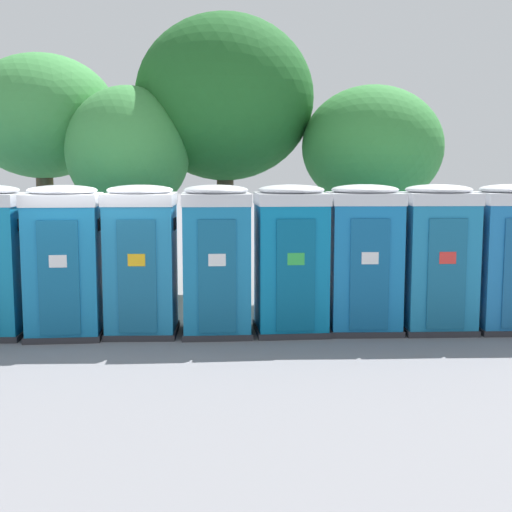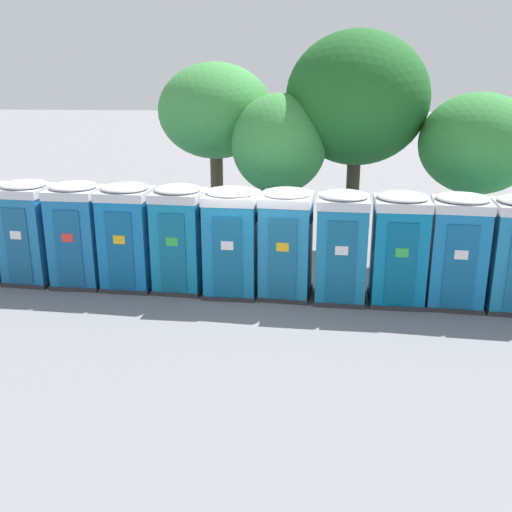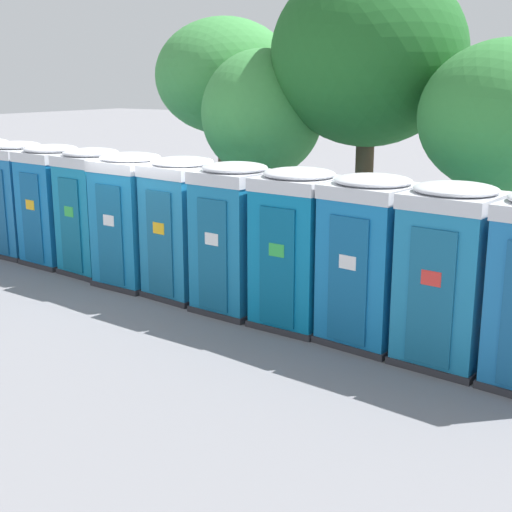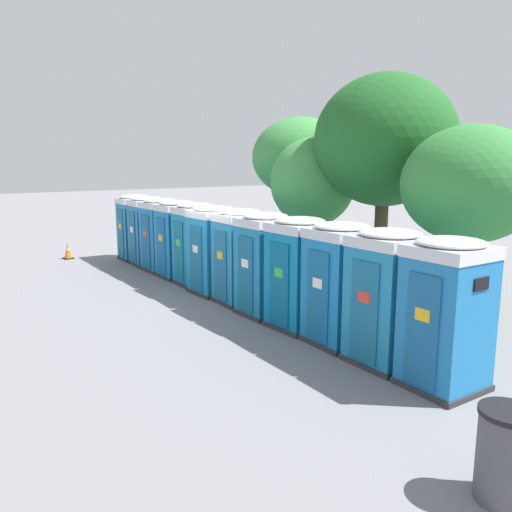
{
  "view_description": "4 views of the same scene",
  "coord_description": "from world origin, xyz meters",
  "px_view_note": "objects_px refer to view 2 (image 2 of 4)",
  "views": [
    {
      "loc": [
        0.87,
        -12.4,
        2.87
      ],
      "look_at": [
        2.55,
        -0.49,
        1.33
      ],
      "focal_mm": 50.0,
      "sensor_mm": 36.0,
      "label": 1
    },
    {
      "loc": [
        0.87,
        -13.54,
        5.16
      ],
      "look_at": [
        -0.09,
        -0.28,
        0.93
      ],
      "focal_mm": 42.0,
      "sensor_mm": 36.0,
      "label": 2
    },
    {
      "loc": [
        8.67,
        -10.02,
        3.88
      ],
      "look_at": [
        2.28,
        -0.47,
        1.01
      ],
      "focal_mm": 50.0,
      "sensor_mm": 36.0,
      "label": 3
    },
    {
      "loc": [
        11.04,
        -8.24,
        3.66
      ],
      "look_at": [
        1.41,
        -0.4,
        1.39
      ],
      "focal_mm": 35.0,
      "sensor_mm": 36.0,
      "label": 4
    }
  ],
  "objects_px": {
    "street_tree_2": "(216,112)",
    "street_tree_1": "(279,145)",
    "portapotty_1": "(29,231)",
    "portapotty_3": "(128,236)",
    "portapotty_6": "(286,243)",
    "street_tree_3": "(357,99)",
    "portapotty_9": "(457,250)",
    "portapotty_8": "(399,248)",
    "portapotty_4": "(180,238)",
    "street_tree_0": "(477,144)",
    "portapotty_7": "(342,246)",
    "portapotty_2": "(78,234)",
    "portapotty_5": "(231,241)"
  },
  "relations": [
    {
      "from": "portapotty_1",
      "to": "portapotty_3",
      "type": "xyz_separation_m",
      "value": [
        2.53,
        -0.2,
        -0.0
      ]
    },
    {
      "from": "portapotty_1",
      "to": "street_tree_1",
      "type": "height_order",
      "value": "street_tree_1"
    },
    {
      "from": "portapotty_5",
      "to": "portapotty_9",
      "type": "relative_size",
      "value": 1.0
    },
    {
      "from": "portapotty_4",
      "to": "street_tree_2",
      "type": "xyz_separation_m",
      "value": [
        0.35,
        4.05,
        2.61
      ]
    },
    {
      "from": "portapotty_9",
      "to": "street_tree_0",
      "type": "height_order",
      "value": "street_tree_0"
    },
    {
      "from": "street_tree_0",
      "to": "portapotty_2",
      "type": "bearing_deg",
      "value": -166.88
    },
    {
      "from": "street_tree_2",
      "to": "street_tree_1",
      "type": "bearing_deg",
      "value": -33.89
    },
    {
      "from": "portapotty_1",
      "to": "street_tree_2",
      "type": "xyz_separation_m",
      "value": [
        4.15,
        3.76,
        2.61
      ]
    },
    {
      "from": "portapotty_8",
      "to": "portapotty_7",
      "type": "bearing_deg",
      "value": 177.18
    },
    {
      "from": "portapotty_2",
      "to": "street_tree_3",
      "type": "height_order",
      "value": "street_tree_3"
    },
    {
      "from": "portapotty_6",
      "to": "street_tree_2",
      "type": "distance_m",
      "value": 5.47
    },
    {
      "from": "street_tree_2",
      "to": "portapotty_8",
      "type": "bearing_deg",
      "value": -43.85
    },
    {
      "from": "portapotty_2",
      "to": "portapotty_9",
      "type": "height_order",
      "value": "same"
    },
    {
      "from": "street_tree_0",
      "to": "street_tree_1",
      "type": "distance_m",
      "value": 5.14
    },
    {
      "from": "portapotty_3",
      "to": "portapotty_1",
      "type": "bearing_deg",
      "value": 175.41
    },
    {
      "from": "portapotty_3",
      "to": "portapotty_4",
      "type": "bearing_deg",
      "value": -3.78
    },
    {
      "from": "portapotty_3",
      "to": "street_tree_3",
      "type": "relative_size",
      "value": 0.42
    },
    {
      "from": "street_tree_0",
      "to": "street_tree_1",
      "type": "xyz_separation_m",
      "value": [
        -5.13,
        0.31,
        -0.1
      ]
    },
    {
      "from": "portapotty_3",
      "to": "street_tree_3",
      "type": "height_order",
      "value": "street_tree_3"
    },
    {
      "from": "portapotty_1",
      "to": "street_tree_3",
      "type": "xyz_separation_m",
      "value": [
        8.11,
        3.16,
        3.02
      ]
    },
    {
      "from": "portapotty_1",
      "to": "portapotty_8",
      "type": "xyz_separation_m",
      "value": [
        8.85,
        -0.75,
        -0.0
      ]
    },
    {
      "from": "street_tree_1",
      "to": "street_tree_2",
      "type": "relative_size",
      "value": 0.85
    },
    {
      "from": "portapotty_1",
      "to": "portapotty_4",
      "type": "distance_m",
      "value": 3.81
    },
    {
      "from": "portapotty_6",
      "to": "portapotty_9",
      "type": "height_order",
      "value": "same"
    },
    {
      "from": "portapotty_4",
      "to": "portapotty_5",
      "type": "xyz_separation_m",
      "value": [
        1.26,
        -0.2,
        -0.0
      ]
    },
    {
      "from": "portapotty_6",
      "to": "street_tree_1",
      "type": "height_order",
      "value": "street_tree_1"
    },
    {
      "from": "street_tree_2",
      "to": "portapotty_6",
      "type": "bearing_deg",
      "value": -63.1
    },
    {
      "from": "portapotty_3",
      "to": "portapotty_9",
      "type": "xyz_separation_m",
      "value": [
        7.59,
        -0.62,
        -0.0
      ]
    },
    {
      "from": "street_tree_3",
      "to": "portapotty_7",
      "type": "bearing_deg",
      "value": -97.83
    },
    {
      "from": "portapotty_1",
      "to": "street_tree_3",
      "type": "distance_m",
      "value": 9.21
    },
    {
      "from": "portapotty_1",
      "to": "portapotty_9",
      "type": "bearing_deg",
      "value": -4.62
    },
    {
      "from": "portapotty_2",
      "to": "street_tree_2",
      "type": "height_order",
      "value": "street_tree_2"
    },
    {
      "from": "portapotty_8",
      "to": "street_tree_3",
      "type": "height_order",
      "value": "street_tree_3"
    },
    {
      "from": "portapotty_3",
      "to": "street_tree_2",
      "type": "relative_size",
      "value": 0.48
    },
    {
      "from": "street_tree_3",
      "to": "portapotty_1",
      "type": "bearing_deg",
      "value": -158.71
    },
    {
      "from": "portapotty_3",
      "to": "portapotty_5",
      "type": "height_order",
      "value": "same"
    },
    {
      "from": "portapotty_2",
      "to": "street_tree_3",
      "type": "distance_m",
      "value": 8.17
    },
    {
      "from": "portapotty_7",
      "to": "portapotty_6",
      "type": "bearing_deg",
      "value": 172.35
    },
    {
      "from": "portapotty_7",
      "to": "portapotty_2",
      "type": "bearing_deg",
      "value": 174.84
    },
    {
      "from": "portapotty_7",
      "to": "street_tree_3",
      "type": "xyz_separation_m",
      "value": [
        0.53,
        3.85,
        3.02
      ]
    },
    {
      "from": "portapotty_7",
      "to": "portapotty_1",
      "type": "bearing_deg",
      "value": 174.8
    },
    {
      "from": "street_tree_1",
      "to": "street_tree_2",
      "type": "distance_m",
      "value": 2.39
    },
    {
      "from": "portapotty_9",
      "to": "street_tree_1",
      "type": "relative_size",
      "value": 0.57
    },
    {
      "from": "portapotty_8",
      "to": "portapotty_3",
      "type": "bearing_deg",
      "value": 175.03
    },
    {
      "from": "portapotty_8",
      "to": "street_tree_0",
      "type": "relative_size",
      "value": 0.56
    },
    {
      "from": "portapotty_1",
      "to": "portapotty_7",
      "type": "height_order",
      "value": "same"
    },
    {
      "from": "portapotty_4",
      "to": "street_tree_1",
      "type": "height_order",
      "value": "street_tree_1"
    },
    {
      "from": "portapotty_2",
      "to": "portapotty_1",
      "type": "bearing_deg",
      "value": 174.61
    },
    {
      "from": "portapotty_9",
      "to": "portapotty_4",
      "type": "bearing_deg",
      "value": 175.19
    },
    {
      "from": "portapotty_6",
      "to": "street_tree_2",
      "type": "height_order",
      "value": "street_tree_2"
    }
  ]
}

